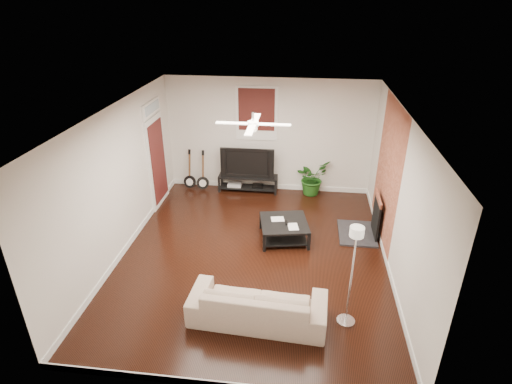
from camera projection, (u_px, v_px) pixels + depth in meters
The scene contains 14 objects.
room at pixel (253, 189), 7.30m from camera, with size 5.01×6.01×2.81m.
brick_accent at pixel (388, 174), 7.92m from camera, with size 0.02×2.20×2.80m, color #9A4A31.
fireplace at pixel (367, 215), 8.37m from camera, with size 0.80×1.10×0.92m, color black.
window_back at pixel (257, 114), 9.74m from camera, with size 1.00×0.06×1.30m, color black.
door_left at pixel (157, 153), 9.33m from camera, with size 0.08×1.00×2.50m, color white.
tv_stand at pixel (248, 183), 10.36m from camera, with size 1.47×0.39×0.41m, color black.
tv at pixel (248, 161), 10.12m from camera, with size 1.32×0.17×0.76m, color black.
coffee_table at pixel (284, 230), 8.35m from camera, with size 0.93×0.93×0.39m, color black.
sofa at pixel (258, 303), 6.24m from camera, with size 2.08×0.81×0.61m, color tan.
floor_lamp at pixel (351, 277), 5.94m from camera, with size 0.28×0.28×1.70m, color silver, non-canonical shape.
potted_plant at pixel (312, 178), 10.12m from camera, with size 0.78×0.67×0.86m, color #1E5518.
guitar_left at pixel (189, 170), 10.36m from camera, with size 0.31×0.22×1.01m, color black, non-canonical shape.
guitar_right at pixel (202, 171), 10.30m from camera, with size 0.31×0.22×1.01m, color black, non-canonical shape.
ceiling_fan at pixel (253, 124), 6.77m from camera, with size 1.24×1.24×0.32m, color white, non-canonical shape.
Camera 1 is at (0.84, -6.52, 4.58)m, focal length 28.83 mm.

